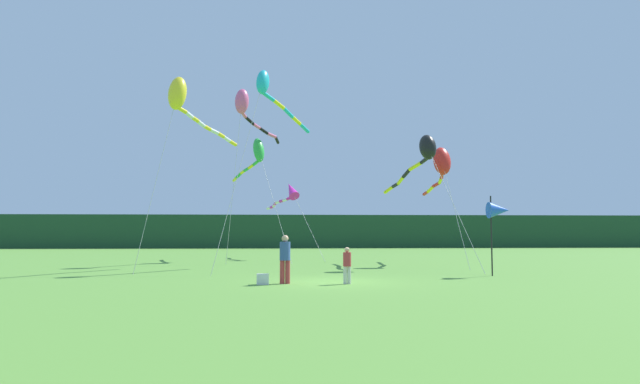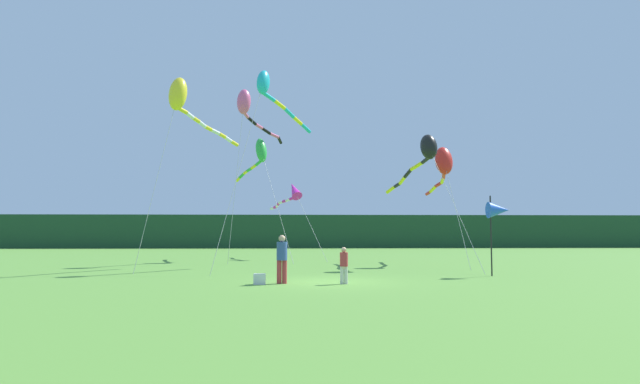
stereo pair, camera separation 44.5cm
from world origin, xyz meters
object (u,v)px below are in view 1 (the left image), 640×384
kite_magenta (289,192)px  kite_black (424,153)px  kite_rainbow (245,106)px  person_adult (285,256)px  person_child (347,263)px  kite_green (256,154)px  kite_yellow (182,99)px  kite_red (441,164)px  cooler_box (263,279)px  banner_flag_pole (499,211)px  kite_cyan (268,90)px

kite_magenta → kite_black: (7.09, -9.72, 1.46)m
kite_rainbow → kite_magenta: kite_rainbow is taller
person_adult → person_child: person_adult is taller
person_child → kite_black: bearing=60.2°
kite_green → kite_black: bearing=-40.2°
kite_yellow → kite_red: size_ratio=1.02×
kite_green → kite_black: (9.30, -7.87, -0.99)m
kite_red → kite_magenta: size_ratio=1.15×
person_adult → cooler_box: bearing=-160.5°
person_adult → kite_green: 17.86m
kite_red → kite_magenta: bearing=139.1°
kite_green → kite_black: size_ratio=0.82×
banner_flag_pole → kite_red: 8.61m
person_child → kite_yellow: size_ratio=0.14×
kite_black → kite_red: bearing=54.2°
kite_magenta → person_adult: bearing=-91.0°
person_adult → kite_magenta: size_ratio=0.22×
kite_cyan → kite_black: bearing=4.3°
banner_flag_pole → kite_magenta: 17.98m
kite_magenta → kite_black: size_ratio=0.79×
person_child → banner_flag_pole: size_ratio=0.39×
kite_green → kite_cyan: size_ratio=0.81×
kite_cyan → kite_magenta: size_ratio=1.28×
kite_black → kite_rainbow: bearing=153.0°
kite_red → kite_magenta: kite_red is taller
person_child → cooler_box: size_ratio=3.11×
kite_magenta → kite_black: bearing=-53.9°
kite_yellow → kite_rainbow: kite_rainbow is taller
banner_flag_pole → kite_rainbow: bearing=136.7°
kite_rainbow → kite_black: (9.88, -5.03, -3.53)m
kite_red → person_child: bearing=-121.1°
banner_flag_pole → kite_black: bearing=105.9°
person_child → cooler_box: 3.03m
person_child → kite_red: kite_red is taller
kite_red → kite_black: size_ratio=0.91×
kite_green → person_adult: bearing=-83.5°
person_child → kite_green: size_ratio=0.16×
kite_black → kite_yellow: bearing=-171.8°
kite_rainbow → kite_magenta: bearing=59.2°
kite_yellow → kite_green: kite_yellow is taller
kite_yellow → kite_black: kite_yellow is taller
banner_flag_pole → kite_magenta: kite_magenta is taller
person_adult → kite_rainbow: 16.50m
banner_flag_pole → kite_red: kite_red is taller
kite_yellow → kite_rainbow: (2.57, 6.83, 1.26)m
kite_cyan → kite_rainbow: bearing=105.8°
kite_cyan → kite_red: bearing=16.0°
kite_green → kite_magenta: (2.21, 1.85, -2.45)m
cooler_box → kite_yellow: (-4.28, 7.27, 8.17)m
person_adult → kite_black: kite_black is taller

